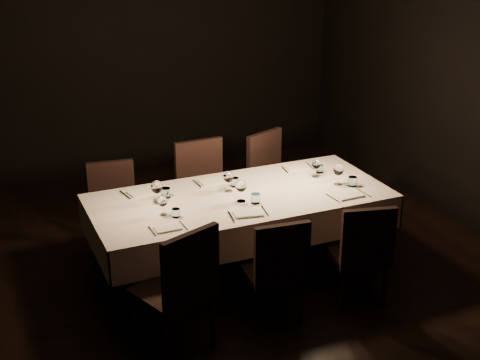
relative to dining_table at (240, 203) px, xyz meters
name	(u,v)px	position (x,y,z in m)	size (l,w,h in m)	color
room	(240,111)	(0.00, 0.00, 0.81)	(5.01, 6.01, 3.01)	black
dining_table	(240,203)	(0.00, 0.00, 0.00)	(2.52, 1.12, 0.76)	black
chair_near_left	(180,286)	(-0.83, -0.86, -0.14)	(0.62, 0.62, 1.00)	black
place_setting_near_left	(167,212)	(-0.71, -0.22, 0.14)	(0.29, 0.39, 0.16)	silver
chair_near_center	(277,267)	(-0.05, -0.80, -0.19)	(0.47, 0.47, 0.89)	black
place_setting_near_center	(247,197)	(-0.04, -0.22, 0.15)	(0.35, 0.41, 0.19)	silver
chair_near_right	(362,250)	(0.69, -0.83, -0.19)	(0.52, 0.52, 0.90)	black
place_setting_near_right	(345,180)	(0.89, -0.22, 0.15)	(0.36, 0.42, 0.20)	silver
chair_far_left	(114,205)	(-0.90, 0.83, -0.19)	(0.48, 0.48, 0.88)	black
place_setting_far_left	(154,190)	(-0.68, 0.22, 0.15)	(0.37, 0.42, 0.20)	silver
chair_far_center	(204,188)	(-0.04, 0.76, -0.14)	(0.49, 0.49, 0.99)	black
place_setting_far_center	(225,179)	(-0.05, 0.22, 0.15)	(0.33, 0.41, 0.18)	silver
chair_far_right	(272,176)	(0.71, 0.83, -0.16)	(0.60, 0.60, 0.96)	black
place_setting_far_right	(311,166)	(0.80, 0.22, 0.14)	(0.32, 0.40, 0.17)	silver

